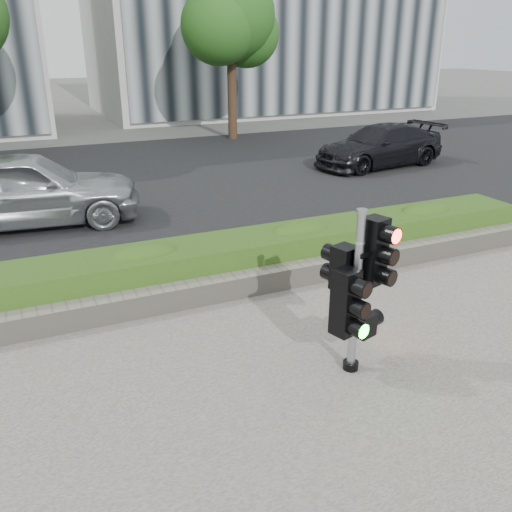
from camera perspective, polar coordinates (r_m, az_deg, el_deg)
name	(u,v)px	position (r m, az deg, el deg)	size (l,w,h in m)	color
ground	(292,358)	(6.89, 3.77, -10.69)	(120.00, 120.00, 0.00)	#51514C
sidewalk	(428,501)	(5.30, 17.68, -23.38)	(16.00, 11.00, 0.03)	#9E9389
road	(125,182)	(15.80, -13.60, 7.59)	(60.00, 13.00, 0.02)	black
curb	(207,266)	(9.44, -5.19, -1.00)	(60.00, 0.25, 0.12)	gray
stone_wall	(234,286)	(8.31, -2.34, -3.14)	(12.00, 0.32, 0.34)	gray
hedge	(219,261)	(8.80, -3.95, -0.51)	(12.00, 1.00, 0.68)	olive
tree_right	(230,19)	(22.28, -2.75, 23.66)	(4.10, 3.58, 6.53)	black
traffic_signal	(356,284)	(6.24, 10.50, -2.88)	(0.72, 0.61, 1.99)	black
car_silver	(24,189)	(12.40, -23.22, 6.53)	(1.89, 4.69, 1.60)	#AFB2B7
car_dark	(379,146)	(17.70, 12.87, 11.25)	(1.78, 4.37, 1.27)	black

